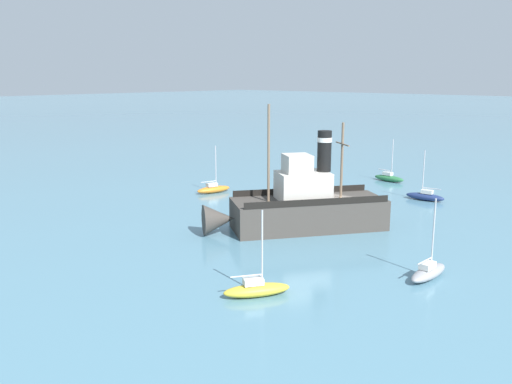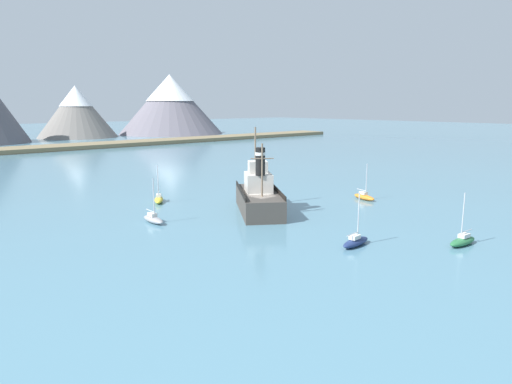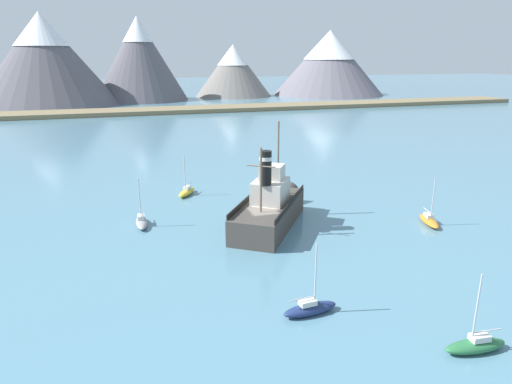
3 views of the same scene
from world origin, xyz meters
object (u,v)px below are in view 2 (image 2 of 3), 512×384
object	(u,v)px
sailboat_yellow	(159,199)
sailboat_navy	(356,241)
sailboat_green	(463,241)
old_tugboat	(258,196)
sailboat_grey	(153,219)
sailboat_orange	(364,197)

from	to	relation	value
sailboat_yellow	sailboat_navy	bearing A→B (deg)	-82.68
sailboat_yellow	sailboat_navy	size ratio (longest dim) A/B	1.00
sailboat_yellow	sailboat_green	bearing A→B (deg)	-72.34
old_tugboat	sailboat_yellow	distance (m)	13.97
old_tugboat	sailboat_navy	size ratio (longest dim) A/B	2.81
sailboat_yellow	old_tugboat	bearing A→B (deg)	-62.37
old_tugboat	sailboat_navy	bearing A→B (deg)	-99.70
sailboat_navy	old_tugboat	bearing A→B (deg)	80.30
sailboat_navy	sailboat_grey	xyz separation A→B (m)	(-9.51, 19.59, 0.00)
sailboat_orange	sailboat_navy	xyz separation A→B (m)	(-17.85, -11.62, 0.00)
sailboat_orange	sailboat_green	distance (m)	20.77
old_tugboat	sailboat_yellow	bearing A→B (deg)	117.63
old_tugboat	sailboat_yellow	xyz separation A→B (m)	(-6.45, 12.31, -1.40)
sailboat_green	sailboat_navy	distance (m)	9.79
old_tugboat	sailboat_grey	bearing A→B (deg)	164.78
sailboat_orange	sailboat_navy	distance (m)	21.30
sailboat_grey	sailboat_green	bearing A→B (deg)	-56.83
sailboat_green	sailboat_grey	size ratio (longest dim) A/B	1.00
sailboat_navy	sailboat_grey	distance (m)	21.78
sailboat_green	sailboat_navy	xyz separation A→B (m)	(-7.45, 6.35, 0.00)
sailboat_orange	sailboat_yellow	world-z (taller)	same
old_tugboat	sailboat_green	size ratio (longest dim) A/B	2.81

